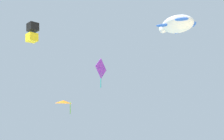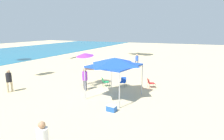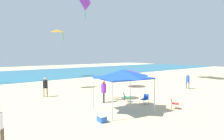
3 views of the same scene
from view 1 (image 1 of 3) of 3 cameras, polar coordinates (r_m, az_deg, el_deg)
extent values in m
cube|color=purple|center=(35.20, -2.55, 0.40)|extent=(2.88, 0.99, 3.01)
cylinder|color=teal|center=(34.82, -2.58, -2.36)|extent=(0.11, 0.11, 2.13)
cone|color=orange|center=(37.04, -11.11, -7.20)|extent=(3.40, 3.42, 0.70)
cylinder|color=#66D82D|center=(37.06, -9.58, -8.57)|extent=(0.38, 0.62, 1.80)
cube|color=black|center=(25.25, -17.76, 9.37)|extent=(0.99, 0.93, 0.86)
cube|color=yellow|center=(24.86, -17.94, 7.09)|extent=(0.99, 0.93, 0.86)
ellipsoid|color=white|center=(36.38, 14.87, 10.10)|extent=(4.22, 4.94, 2.36)
sphere|color=white|center=(37.84, 11.63, 9.17)|extent=(1.17, 1.17, 1.17)
ellipsoid|color=blue|center=(35.75, 11.57, 10.00)|extent=(1.66, 1.90, 0.26)
ellipsoid|color=blue|center=(38.27, 14.80, 8.56)|extent=(1.79, 1.82, 0.26)
ellipsoid|color=blue|center=(34.51, 15.74, 11.15)|extent=(1.66, 1.90, 0.26)
ellipsoid|color=blue|center=(36.53, 18.12, 9.90)|extent=(1.79, 1.82, 0.26)
camera|label=2|loc=(2.56, -8.27, 4.45)|focal=30.44mm
camera|label=3|loc=(5.47, 79.61, -4.16)|focal=31.86mm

